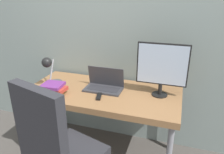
% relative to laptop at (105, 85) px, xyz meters
% --- Properties ---
extents(wall_back, '(8.00, 0.05, 2.60)m').
position_rel_laptop_xyz_m(wall_back, '(-0.00, 0.38, 0.48)').
color(wall_back, gray).
rests_on(wall_back, ground_plane).
extents(desk, '(1.54, 0.73, 0.77)m').
position_rel_laptop_xyz_m(desk, '(-0.00, -0.05, -0.11)').
color(desk, '#996B42').
rests_on(desk, ground_plane).
extents(laptop, '(0.38, 0.21, 0.22)m').
position_rel_laptop_xyz_m(laptop, '(0.00, 0.00, 0.00)').
color(laptop, '#38383D').
rests_on(laptop, desk).
extents(monitor, '(0.47, 0.15, 0.51)m').
position_rel_laptop_xyz_m(monitor, '(0.55, 0.04, 0.24)').
color(monitor, black).
rests_on(monitor, desk).
extents(desk_lamp, '(0.15, 0.24, 0.32)m').
position_rel_laptop_xyz_m(desk_lamp, '(-0.57, -0.10, 0.15)').
color(desk_lamp, '#4C4C51').
rests_on(desk_lamp, desk).
extents(office_chair, '(0.59, 0.61, 1.18)m').
position_rel_laptop_xyz_m(office_chair, '(-0.07, -0.83, -0.18)').
color(office_chair, black).
rests_on(office_chair, ground_plane).
extents(book_stack, '(0.25, 0.19, 0.10)m').
position_rel_laptop_xyz_m(book_stack, '(-0.44, -0.23, 0.01)').
color(book_stack, gold).
rests_on(book_stack, desk).
extents(tv_remote, '(0.07, 0.14, 0.02)m').
position_rel_laptop_xyz_m(tv_remote, '(0.01, -0.19, -0.04)').
color(tv_remote, black).
rests_on(tv_remote, desk).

